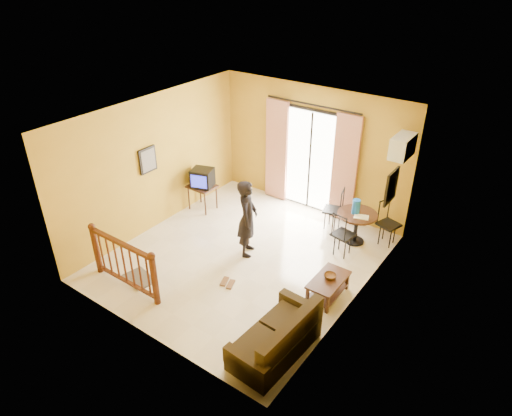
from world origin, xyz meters
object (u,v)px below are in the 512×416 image
Objects in this scene: coffee_table at (328,285)px; television at (202,178)px; standing_person at (247,218)px; dining_table at (357,220)px; sofa at (278,339)px.

television is at bearing 164.19° from coffee_table.
dining_table is at bearing -70.60° from standing_person.
sofa is 2.67m from standing_person.
coffee_table is at bearing -123.71° from standing_person.
dining_table reaches higher than coffee_table.
dining_table is at bearing -5.67° from television.
standing_person is (1.83, -0.80, -0.01)m from television.
television is 3.47m from dining_table.
standing_person is at bearing -134.49° from dining_table.
television is 0.36× the size of standing_person.
television is 0.71× the size of dining_table.
television is at bearing 40.28° from standing_person.
coffee_table is 0.54× the size of standing_person.
standing_person is (-1.54, -1.57, 0.26)m from dining_table.
television is 2.00m from standing_person.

